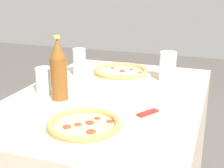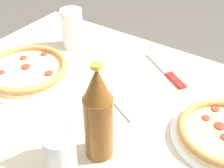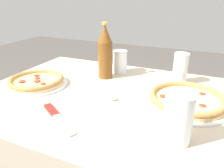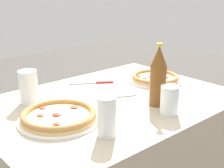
{
  "view_description": "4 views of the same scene",
  "coord_description": "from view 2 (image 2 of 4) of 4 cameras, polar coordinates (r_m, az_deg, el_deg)",
  "views": [
    {
      "loc": [
        -1.16,
        -0.43,
        1.17
      ],
      "look_at": [
        0.0,
        -0.01,
        0.77
      ],
      "focal_mm": 50.0,
      "sensor_mm": 36.0,
      "label": 1
    },
    {
      "loc": [
        -0.42,
        0.57,
        1.31
      ],
      "look_at": [
        -0.03,
        -0.0,
        0.79
      ],
      "focal_mm": 50.0,
      "sensor_mm": 36.0,
      "label": 2
    },
    {
      "loc": [
        0.31,
        -0.72,
        1.09
      ],
      "look_at": [
        -0.02,
        0.03,
        0.75
      ],
      "focal_mm": 35.0,
      "sensor_mm": 36.0,
      "label": 3
    },
    {
      "loc": [
        0.82,
        0.95,
        1.2
      ],
      "look_at": [
        -0.02,
        -0.01,
        0.79
      ],
      "focal_mm": 50.0,
      "sensor_mm": 36.0,
      "label": 4
    }
  ],
  "objects": [
    {
      "name": "pizza_pepperoni",
      "position": [
        1.05,
        -15.47,
        2.53
      ],
      "size": [
        0.3,
        0.3,
        0.04
      ],
      "color": "white",
      "rests_on": "table"
    },
    {
      "name": "pizza_veggie",
      "position": [
        0.84,
        19.79,
        -8.48
      ],
      "size": [
        0.27,
        0.27,
        0.04
      ],
      "color": "silver",
      "rests_on": "table"
    },
    {
      "name": "glass_red_wine",
      "position": [
        0.71,
        -9.37,
        -12.86
      ],
      "size": [
        0.07,
        0.07,
        0.11
      ],
      "color": "white",
      "rests_on": "table"
    },
    {
      "name": "glass_lemonade",
      "position": [
        1.16,
        -7.27,
        9.75
      ],
      "size": [
        0.08,
        0.08,
        0.14
      ],
      "color": "white",
      "rests_on": "table"
    },
    {
      "name": "beer_bottle",
      "position": [
        0.69,
        -2.54,
        -5.72
      ],
      "size": [
        0.07,
        0.07,
        0.26
      ],
      "color": "brown",
      "rests_on": "table"
    },
    {
      "name": "knife",
      "position": [
        1.05,
        9.94,
        2.3
      ],
      "size": [
        0.2,
        0.14,
        0.01
      ],
      "color": "maroon",
      "rests_on": "table"
    },
    {
      "name": "spoon",
      "position": [
        0.92,
        0.31,
        -2.67
      ],
      "size": [
        0.17,
        0.1,
        0.01
      ],
      "color": "silver",
      "rests_on": "table"
    }
  ]
}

